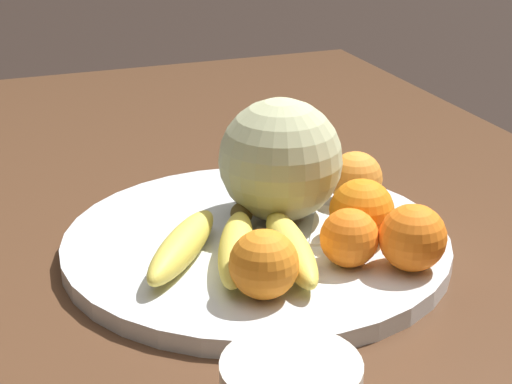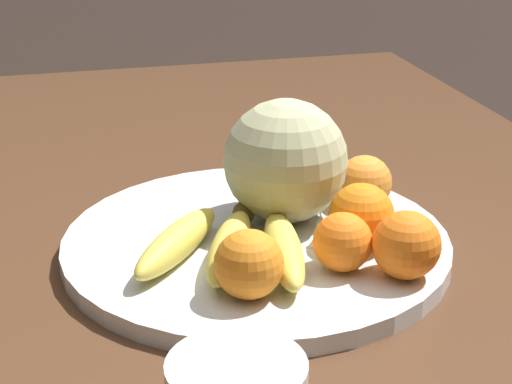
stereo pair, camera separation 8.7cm
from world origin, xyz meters
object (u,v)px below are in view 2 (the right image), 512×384
object	(u,v)px
fruit_bowl	(256,243)
banana_bunch	(230,245)
melon	(285,161)
orange_back_left	(406,245)
orange_front_left	(361,216)
orange_front_right	(343,242)
orange_mid_center	(364,182)
orange_back_right	(249,264)
kitchen_table	(292,308)
produce_tag	(334,229)

from	to	relation	value
fruit_bowl	banana_bunch	size ratio (longest dim) A/B	2.05
melon	orange_back_left	world-z (taller)	melon
melon	orange_front_left	bearing A→B (deg)	-147.05
fruit_bowl	orange_back_left	size ratio (longest dim) A/B	6.18
orange_front_right	orange_back_left	distance (m)	0.06
fruit_bowl	orange_mid_center	bearing A→B (deg)	-72.80
banana_bunch	orange_front_left	distance (m)	0.14
fruit_bowl	orange_front_left	distance (m)	0.12
orange_front_left	orange_front_right	xyz separation A→B (m)	(-0.04, 0.04, -0.00)
orange_back_right	banana_bunch	bearing A→B (deg)	0.67
melon	orange_front_right	bearing A→B (deg)	-171.17
kitchen_table	fruit_bowl	xyz separation A→B (m)	(-0.02, 0.05, 0.10)
orange_back_right	fruit_bowl	bearing A→B (deg)	-17.35
kitchen_table	produce_tag	xyz separation A→B (m)	(-0.03, -0.03, 0.11)
orange_back_left	orange_back_right	xyz separation A→B (m)	(0.00, 0.15, -0.00)
melon	orange_back_left	bearing A→B (deg)	-155.06
melon	produce_tag	size ratio (longest dim) A/B	1.26
orange_mid_center	orange_back_right	size ratio (longest dim) A/B	0.96
fruit_bowl	orange_mid_center	distance (m)	0.15
kitchen_table	produce_tag	size ratio (longest dim) A/B	14.79
kitchen_table	orange_back_left	world-z (taller)	orange_back_left
banana_bunch	orange_back_left	bearing A→B (deg)	87.69
produce_tag	orange_front_right	bearing A→B (deg)	-165.97
melon	orange_front_right	xyz separation A→B (m)	(-0.13, -0.02, -0.04)
orange_back_left	orange_back_right	bearing A→B (deg)	89.94
orange_front_right	orange_mid_center	size ratio (longest dim) A/B	0.94
kitchen_table	orange_front_right	size ratio (longest dim) A/B	27.28
produce_tag	orange_back_left	bearing A→B (deg)	-136.12
orange_back_left	orange_back_right	world-z (taller)	orange_back_left
banana_bunch	orange_front_left	size ratio (longest dim) A/B	2.94
kitchen_table	orange_front_left	size ratio (longest dim) A/B	23.49
melon	orange_back_right	world-z (taller)	melon
orange_back_left	produce_tag	distance (m)	0.12
melon	orange_front_left	size ratio (longest dim) A/B	1.99
kitchen_table	orange_front_left	distance (m)	0.16
kitchen_table	produce_tag	world-z (taller)	produce_tag
orange_back_left	orange_front_right	bearing A→B (deg)	61.82
banana_bunch	orange_back_left	world-z (taller)	orange_back_left
orange_front_left	orange_back_right	size ratio (longest dim) A/B	1.05
fruit_bowl	orange_mid_center	xyz separation A→B (m)	(0.04, -0.14, 0.04)
orange_mid_center	orange_front_left	bearing A→B (deg)	156.92
melon	orange_front_right	world-z (taller)	melon
fruit_bowl	produce_tag	size ratio (longest dim) A/B	3.80
orange_back_left	melon	bearing A→B (deg)	24.94
produce_tag	orange_back_right	bearing A→B (deg)	161.39
fruit_bowl	orange_front_left	world-z (taller)	orange_front_left
kitchen_table	orange_back_left	xyz separation A→B (m)	(-0.14, -0.07, 0.14)
orange_front_right	fruit_bowl	bearing A→B (deg)	34.18
orange_front_right	orange_back_right	size ratio (longest dim) A/B	0.90
melon	orange_front_left	world-z (taller)	melon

